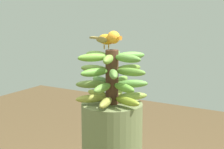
% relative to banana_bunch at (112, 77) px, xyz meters
% --- Properties ---
extents(banana_bunch, '(0.30, 0.30, 0.22)m').
position_rel_banana_bunch_xyz_m(banana_bunch, '(0.00, 0.00, 0.00)').
color(banana_bunch, '#4C2D1E').
rests_on(banana_bunch, banana_tree).
extents(perched_bird, '(0.07, 0.18, 0.08)m').
position_rel_banana_bunch_xyz_m(perched_bird, '(0.02, 0.02, 0.16)').
color(perched_bird, '#C68933').
rests_on(perched_bird, banana_bunch).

